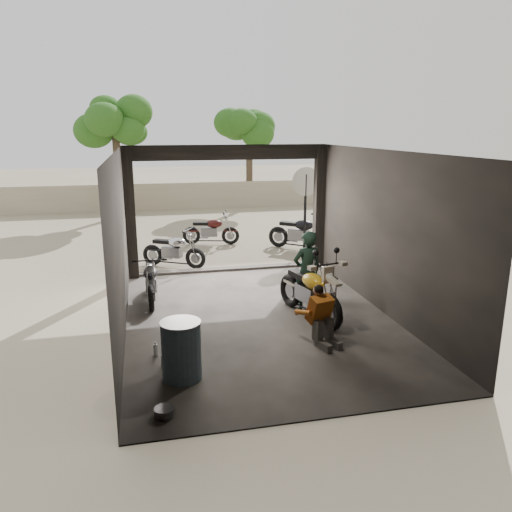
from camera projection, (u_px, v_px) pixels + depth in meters
name	position (u px, v px, depth m)	size (l,w,h in m)	color
ground	(259.00, 320.00, 9.63)	(80.00, 80.00, 0.00)	#7A6D56
garage	(253.00, 249.00, 9.83)	(7.00, 7.13, 3.20)	#2D2B28
boundary_wall	(189.00, 196.00, 22.70)	(18.00, 0.30, 1.20)	gray
tree_left	(114.00, 118.00, 19.80)	(2.20, 2.20, 5.60)	#382B1E
tree_right	(249.00, 129.00, 22.57)	(2.20, 2.20, 5.00)	#382B1E
main_bike	(309.00, 287.00, 9.60)	(0.76, 1.86, 1.24)	beige
left_bike	(151.00, 278.00, 10.53)	(0.64, 1.54, 1.04)	black
outside_bike_a	(173.00, 247.00, 13.16)	(0.65, 1.58, 1.07)	black
outside_bike_b	(211.00, 228.00, 15.74)	(0.64, 1.56, 1.06)	#3C0F0E
outside_bike_c	(300.00, 230.00, 15.03)	(0.74, 1.81, 1.22)	black
rider	(307.00, 272.00, 9.90)	(0.60, 0.40, 1.65)	black
mechanic	(323.00, 318.00, 8.38)	(0.51, 0.69, 1.00)	#B86118
stool	(327.00, 280.00, 10.74)	(0.36, 0.36, 0.49)	black
helmet	(326.00, 270.00, 10.74)	(0.26, 0.28, 0.25)	silver
oil_drum	(181.00, 351.00, 7.25)	(0.58, 0.58, 0.90)	#374D5D
sign_post	(306.00, 195.00, 14.49)	(0.84, 0.08, 2.51)	black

